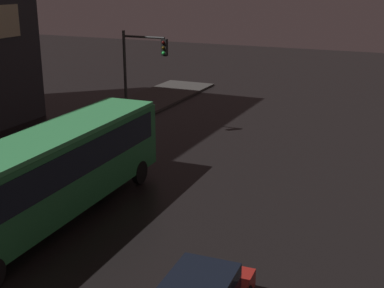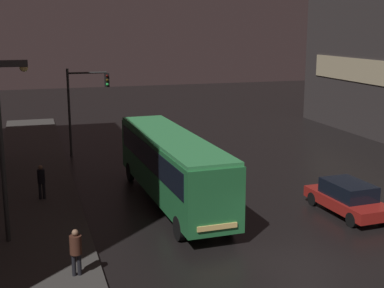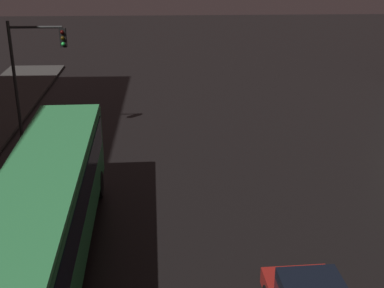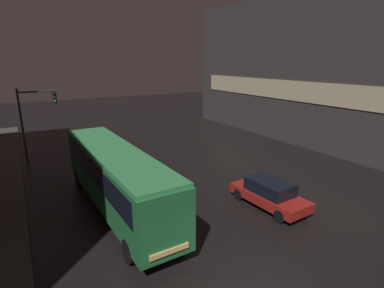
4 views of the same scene
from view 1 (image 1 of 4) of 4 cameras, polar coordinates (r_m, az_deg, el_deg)
The scene contains 2 objects.
bus_near at distance 19.58m, azimuth -14.65°, elevation -2.49°, with size 2.71×11.90×3.34m.
traffic_light_main at distance 29.83m, azimuth -5.62°, elevation 8.32°, with size 2.74×0.35×5.71m.
Camera 1 is at (9.09, -5.98, 8.56)m, focal length 50.00 mm.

